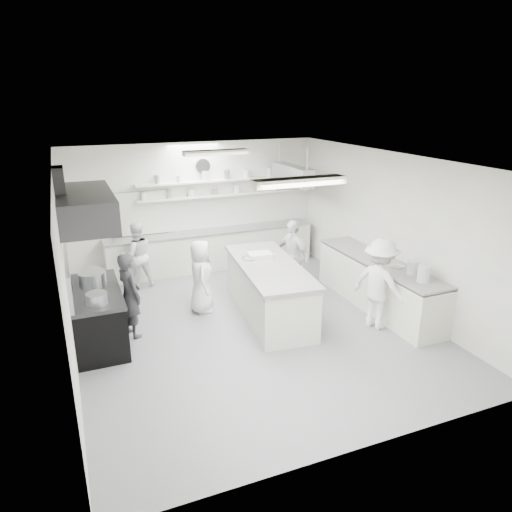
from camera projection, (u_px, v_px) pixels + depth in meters
name	position (u px, v px, depth m)	size (l,w,h in m)	color
floor	(250.00, 326.00, 8.73)	(6.00, 7.00, 0.02)	gray
ceiling	(249.00, 160.00, 7.76)	(6.00, 7.00, 0.02)	white
wall_back	(196.00, 206.00, 11.32)	(6.00, 0.04, 3.00)	silver
wall_front	(366.00, 338.00, 5.18)	(6.00, 0.04, 3.00)	silver
wall_left	(65.00, 270.00, 7.17)	(0.04, 7.00, 3.00)	silver
wall_right	(391.00, 230.00, 9.32)	(0.04, 7.00, 3.00)	silver
stove	(98.00, 318.00, 8.01)	(0.80, 1.80, 0.90)	black
exhaust_hood	(85.00, 208.00, 7.39)	(0.85, 2.00, 0.50)	#303033
back_counter	(213.00, 250.00, 11.50)	(5.00, 0.60, 0.92)	beige
shelf_lower	(225.00, 195.00, 11.37)	(4.20, 0.26, 0.04)	beige
shelf_upper	(225.00, 180.00, 11.26)	(4.20, 0.26, 0.04)	beige
pass_through_window	(141.00, 213.00, 10.85)	(1.30, 0.04, 1.00)	black
wall_clock	(203.00, 166.00, 11.05)	(0.32, 0.32, 0.05)	white
right_counter	(378.00, 285.00, 9.35)	(0.74, 3.30, 0.94)	beige
pot_rack	(292.00, 174.00, 10.81)	(0.30, 1.60, 0.40)	#A7AAAE
light_fixture_front	(299.00, 182.00, 6.21)	(1.30, 0.25, 0.10)	beige
light_fixture_rear	(216.00, 152.00, 9.36)	(1.30, 0.25, 0.10)	beige
prep_island	(269.00, 291.00, 8.98)	(0.99, 2.67, 0.98)	beige
stove_pot	(93.00, 280.00, 8.01)	(0.45, 0.45, 0.29)	#A7AAAE
cook_stove	(130.00, 295.00, 8.13)	(0.55, 0.36, 1.52)	#303034
cook_back	(137.00, 255.00, 10.28)	(0.71, 0.55, 1.45)	white
cook_island_left	(201.00, 276.00, 9.10)	(0.70, 0.46, 1.43)	white
cook_island_right	(292.00, 256.00, 10.00)	(0.92, 0.38, 1.58)	white
cook_right	(380.00, 284.00, 8.42)	(1.08, 0.62, 1.66)	white
bowl_island_a	(250.00, 259.00, 9.13)	(0.29, 0.29, 0.07)	#A7AAAE
bowl_island_b	(273.00, 256.00, 9.31)	(0.18, 0.18, 0.06)	beige
bowl_right	(397.00, 267.00, 8.83)	(0.25, 0.25, 0.06)	beige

